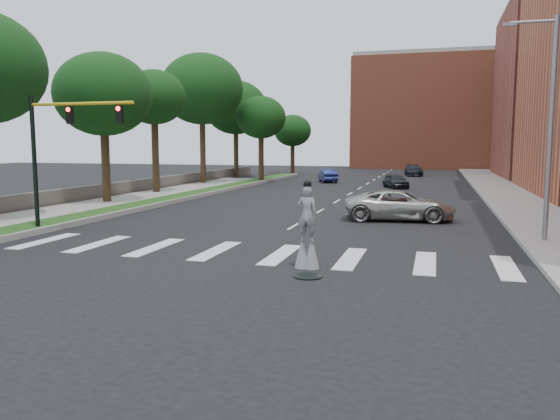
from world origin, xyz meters
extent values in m
plane|color=black|center=(0.00, 0.00, 0.00)|extent=(160.00, 160.00, 0.00)
cube|color=#1B4213|center=(-11.50, 20.00, 0.12)|extent=(2.00, 60.00, 0.25)
cube|color=gray|center=(-10.45, 20.00, 0.14)|extent=(0.20, 60.00, 0.28)
cube|color=gray|center=(-14.50, 10.00, 0.09)|extent=(4.00, 60.00, 0.18)
cube|color=gray|center=(12.50, 25.00, 0.09)|extent=(5.00, 90.00, 0.18)
cube|color=#534F47|center=(-17.00, 22.00, 0.55)|extent=(0.50, 56.00, 1.10)
cylinder|color=black|center=(3.00, -2.00, 0.02)|extent=(0.90, 0.90, 0.04)
cube|color=#BA593A|center=(6.00, 78.00, 9.00)|extent=(26.00, 14.00, 18.00)
cylinder|color=slate|center=(11.00, 6.00, 4.50)|extent=(0.20, 0.20, 9.00)
cylinder|color=slate|center=(10.20, 6.00, 8.80)|extent=(1.80, 0.12, 0.12)
cube|color=slate|center=(9.30, 6.00, 8.75)|extent=(0.50, 0.18, 0.12)
cylinder|color=black|center=(-11.00, 3.00, 3.10)|extent=(0.20, 0.20, 6.20)
cylinder|color=gold|center=(-8.40, 3.00, 5.80)|extent=(5.20, 0.14, 0.14)
cube|color=black|center=(-9.00, 3.00, 5.30)|extent=(0.28, 0.18, 0.75)
cylinder|color=#FF0C0C|center=(-9.00, 2.90, 5.55)|extent=(0.18, 0.06, 0.18)
cube|color=black|center=(-6.50, 3.00, 5.30)|extent=(0.28, 0.18, 0.75)
cylinder|color=#FF0C0C|center=(-6.50, 2.90, 5.55)|extent=(0.18, 0.06, 0.18)
cylinder|color=#322214|center=(2.86, -0.84, 0.43)|extent=(0.07, 0.07, 0.86)
cylinder|color=#322214|center=(2.54, -0.81, 0.43)|extent=(0.07, 0.07, 0.86)
cone|color=slate|center=(2.86, -0.84, 0.54)|extent=(0.52, 0.52, 1.07)
cone|color=slate|center=(2.54, -0.81, 0.54)|extent=(0.52, 0.52, 1.07)
imported|color=slate|center=(2.70, -0.83, 1.78)|extent=(0.71, 0.50, 1.85)
sphere|color=black|center=(2.70, -0.83, 2.77)|extent=(0.26, 0.26, 0.26)
cylinder|color=black|center=(2.70, -0.83, 2.72)|extent=(0.34, 0.34, 0.02)
cube|color=yellow|center=(2.71, -0.69, 2.29)|extent=(0.22, 0.05, 0.10)
imported|color=#ABA9A1|center=(4.87, 11.51, 0.80)|extent=(6.02, 3.29, 1.60)
imported|color=black|center=(3.14, 33.02, 0.67)|extent=(2.96, 4.22, 1.33)
imported|color=navy|center=(-4.34, 38.97, 0.69)|extent=(2.87, 4.44, 1.38)
imported|color=black|center=(3.94, 53.06, 0.71)|extent=(2.68, 5.13, 1.42)
cylinder|color=#322214|center=(-14.73, 14.19, 2.85)|extent=(0.56, 0.56, 5.69)
ellipsoid|color=black|center=(-14.73, 14.19, 7.30)|extent=(6.45, 6.45, 5.49)
cylinder|color=#322214|center=(-15.16, 21.78, 3.23)|extent=(0.56, 0.56, 6.46)
ellipsoid|color=black|center=(-15.16, 21.78, 7.74)|extent=(5.11, 5.11, 4.35)
cylinder|color=#322214|center=(-15.71, 32.35, 3.67)|extent=(0.56, 0.56, 7.34)
ellipsoid|color=black|center=(-15.71, 32.35, 9.38)|extent=(8.15, 8.15, 6.92)
cylinder|color=#322214|center=(-16.27, 43.23, 3.21)|extent=(0.56, 0.56, 6.42)
ellipsoid|color=black|center=(-16.27, 43.23, 8.27)|extent=(7.39, 7.39, 6.28)
cylinder|color=#322214|center=(-11.04, 36.76, 2.74)|extent=(0.56, 0.56, 5.48)
ellipsoid|color=black|center=(-11.04, 36.76, 6.77)|extent=(5.17, 5.17, 4.39)
cylinder|color=#322214|center=(-11.99, 53.39, 2.27)|extent=(0.56, 0.56, 4.55)
ellipsoid|color=black|center=(-11.99, 53.39, 5.79)|extent=(4.96, 4.96, 4.22)
camera|label=1|loc=(6.68, -17.94, 4.06)|focal=35.00mm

